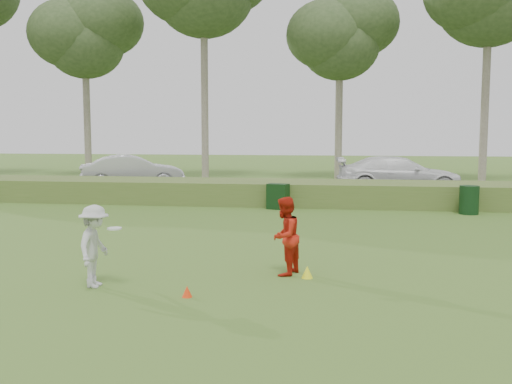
% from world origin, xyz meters
% --- Properties ---
extents(ground, '(120.00, 120.00, 0.00)m').
position_xyz_m(ground, '(0.00, 0.00, 0.00)').
color(ground, '#3C6421').
rests_on(ground, ground).
extents(reed_strip, '(80.00, 3.00, 0.90)m').
position_xyz_m(reed_strip, '(0.00, 12.00, 0.45)').
color(reed_strip, '#4C6729').
rests_on(reed_strip, ground).
extents(park_road, '(80.00, 6.00, 0.06)m').
position_xyz_m(park_road, '(0.00, 17.00, 0.03)').
color(park_road, '#2D2D2D').
rests_on(park_road, ground).
extents(tree_2, '(6.50, 6.50, 12.00)m').
position_xyz_m(tree_2, '(-14.00, 24.00, 8.97)').
color(tree_2, gray).
rests_on(tree_2, ground).
extents(tree_4, '(6.24, 6.24, 11.50)m').
position_xyz_m(tree_4, '(2.00, 24.50, 8.59)').
color(tree_4, gray).
rests_on(tree_4, ground).
extents(player_white, '(0.84, 1.02, 1.54)m').
position_xyz_m(player_white, '(-2.29, -0.96, 0.77)').
color(player_white, silver).
rests_on(player_white, ground).
extents(player_red, '(0.82, 0.92, 1.59)m').
position_xyz_m(player_red, '(1.12, 0.46, 0.79)').
color(player_red, red).
rests_on(player_red, ground).
extents(cone_orange, '(0.18, 0.18, 0.20)m').
position_xyz_m(cone_orange, '(-0.41, -1.37, 0.10)').
color(cone_orange, '#FF380D').
rests_on(cone_orange, ground).
extents(cone_yellow, '(0.22, 0.22, 0.25)m').
position_xyz_m(cone_yellow, '(1.59, 0.25, 0.12)').
color(cone_yellow, '#FEFF1A').
rests_on(cone_yellow, ground).
extents(utility_cabinet, '(0.86, 0.67, 0.95)m').
position_xyz_m(utility_cabinet, '(-0.11, 10.26, 0.48)').
color(utility_cabinet, black).
rests_on(utility_cabinet, ground).
extents(trash_bin, '(0.70, 0.70, 1.01)m').
position_xyz_m(trash_bin, '(6.68, 9.97, 0.50)').
color(trash_bin, black).
rests_on(trash_bin, ground).
extents(car_mid, '(5.37, 3.67, 1.68)m').
position_xyz_m(car_mid, '(-8.16, 16.46, 0.90)').
color(car_mid, silver).
rests_on(car_mid, park_road).
extents(car_right, '(5.91, 2.62, 1.68)m').
position_xyz_m(car_right, '(4.88, 16.37, 0.90)').
color(car_right, white).
rests_on(car_right, park_road).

